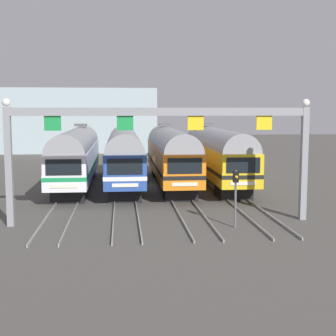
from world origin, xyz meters
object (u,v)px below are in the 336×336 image
commuter_train_yellow (217,153)px  yard_signal_mast (236,188)px  catenary_gantry (161,133)px  commuter_train_white (76,154)px  commuter_train_blue (124,154)px  commuter_train_orange (171,154)px

commuter_train_yellow → yard_signal_mast: bearing=-97.4°
commuter_train_yellow → yard_signal_mast: (-1.96, -15.08, -0.50)m
catenary_gantry → commuter_train_white: bearing=113.5°
commuter_train_blue → commuter_train_yellow: size_ratio=1.00×
commuter_train_yellow → yard_signal_mast: commuter_train_yellow is taller
commuter_train_orange → catenary_gantry: catenary_gantry is taller
commuter_train_orange → commuter_train_yellow: (3.92, 0.00, 0.00)m
commuter_train_blue → commuter_train_orange: commuter_train_orange is taller
commuter_train_white → yard_signal_mast: size_ratio=5.74×
commuter_train_orange → commuter_train_yellow: same height
commuter_train_yellow → yard_signal_mast: size_ratio=5.74×
commuter_train_yellow → catenary_gantry: catenary_gantry is taller
commuter_train_white → commuter_train_orange: same height
commuter_train_blue → commuter_train_orange: 3.92m
commuter_train_white → commuter_train_blue: commuter_train_white is taller
commuter_train_white → commuter_train_blue: bearing=-0.1°
commuter_train_blue → catenary_gantry: catenary_gantry is taller
commuter_train_white → yard_signal_mast: commuter_train_white is taller
commuter_train_white → yard_signal_mast: 17.99m
commuter_train_blue → yard_signal_mast: (5.87, -15.08, -0.50)m
commuter_train_blue → yard_signal_mast: size_ratio=5.74×
commuter_train_yellow → commuter_train_orange: bearing=180.0°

